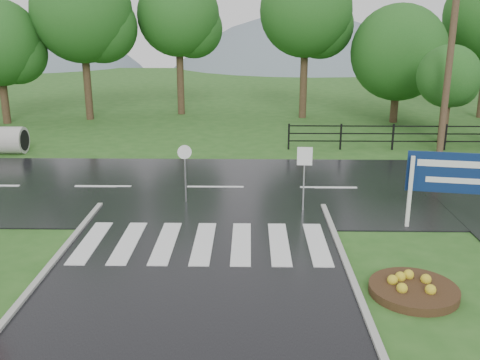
{
  "coord_description": "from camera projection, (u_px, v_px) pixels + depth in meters",
  "views": [
    {
      "loc": [
        1.2,
        -8.03,
        5.69
      ],
      "look_at": [
        0.95,
        6.0,
        1.5
      ],
      "focal_mm": 40.0,
      "sensor_mm": 36.0,
      "label": 1
    }
  ],
  "objects": [
    {
      "name": "main_road",
      "position": [
        215.0,
        188.0,
        18.92
      ],
      "size": [
        90.0,
        8.0,
        0.04
      ],
      "primitive_type": "cube",
      "color": "black",
      "rests_on": "ground"
    },
    {
      "name": "reg_sign_small",
      "position": [
        304.0,
        166.0,
        16.15
      ],
      "size": [
        0.46,
        0.06,
        2.06
      ],
      "color": "#939399",
      "rests_on": "ground"
    },
    {
      "name": "flower_bed",
      "position": [
        414.0,
        288.0,
        11.54
      ],
      "size": [
        1.91,
        1.91,
        0.38
      ],
      "color": "#332111",
      "rests_on": "ground"
    },
    {
      "name": "utility_pole_east",
      "position": [
        451.0,
        52.0,
        22.75
      ],
      "size": [
        1.52,
        0.51,
        8.71
      ],
      "color": "#473523",
      "rests_on": "ground"
    },
    {
      "name": "crosswalk",
      "position": [
        203.0,
        243.0,
        14.11
      ],
      "size": [
        6.5,
        2.8,
        0.02
      ],
      "color": "silver",
      "rests_on": "ground"
    },
    {
      "name": "treeline",
      "position": [
        246.0,
        119.0,
        32.31
      ],
      "size": [
        83.2,
        5.2,
        10.0
      ],
      "color": "#1B5019",
      "rests_on": "ground"
    },
    {
      "name": "reg_sign_round",
      "position": [
        185.0,
        166.0,
        16.99
      ],
      "size": [
        0.44,
        0.13,
        1.94
      ],
      "color": "#939399",
      "rests_on": "ground"
    },
    {
      "name": "estate_billboard",
      "position": [
        453.0,
        177.0,
        14.88
      ],
      "size": [
        2.5,
        0.5,
        2.21
      ],
      "color": "silver",
      "rests_on": "ground"
    },
    {
      "name": "entrance_tree_left",
      "position": [
        449.0,
        77.0,
        25.01
      ],
      "size": [
        2.93,
        2.93,
        4.66
      ],
      "color": "#3D2B1C",
      "rests_on": "ground"
    },
    {
      "name": "hills",
      "position": [
        265.0,
        176.0,
        76.0
      ],
      "size": [
        102.0,
        48.0,
        48.0
      ],
      "color": "slate",
      "rests_on": "ground"
    },
    {
      "name": "fence_west",
      "position": [
        393.0,
        134.0,
        24.33
      ],
      "size": [
        9.58,
        0.08,
        1.2
      ],
      "color": "black",
      "rests_on": "ground"
    },
    {
      "name": "ground",
      "position": [
        180.0,
        360.0,
        9.34
      ],
      "size": [
        120.0,
        120.0,
        0.0
      ],
      "primitive_type": "plane",
      "color": "#28571D",
      "rests_on": "ground"
    }
  ]
}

